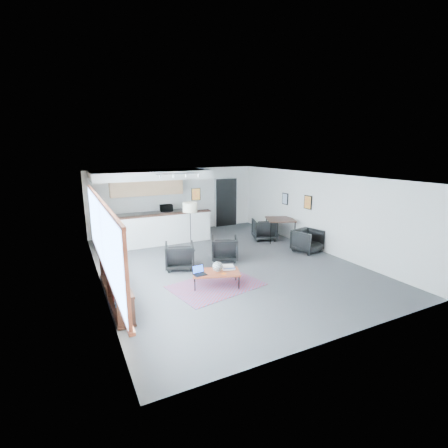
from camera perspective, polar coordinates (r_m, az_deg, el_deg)
name	(u,v)px	position (r m, az deg, el deg)	size (l,w,h in m)	color
room	(224,221)	(9.49, 0.02, 0.50)	(7.02, 9.02, 2.62)	#464648
window	(102,237)	(7.66, -20.60, -2.22)	(0.10, 5.95, 1.66)	#8CBFFF
console	(115,286)	(7.90, -18.62, -10.29)	(0.35, 3.00, 0.80)	#341B12
kitchenette	(152,203)	(12.51, -12.61, 3.60)	(4.20, 1.96, 2.60)	white
doorway	(226,202)	(14.43, 0.35, 3.92)	(1.10, 0.12, 2.15)	black
track_light	(179,175)	(11.11, -7.89, 8.61)	(1.60, 0.07, 0.15)	silver
wall_art_lower	(308,202)	(11.69, 14.54, 3.71)	(0.03, 0.38, 0.48)	black
wall_art_upper	(285,199)	(12.69, 10.69, 4.38)	(0.03, 0.34, 0.44)	black
kilim_rug	(216,286)	(8.32, -1.39, -10.76)	(2.44, 1.89, 0.01)	#5F314A
coffee_table	(216,273)	(8.18, -1.41, -8.55)	(1.31, 0.99, 0.38)	brown
laptop	(199,272)	(8.01, -4.42, -8.36)	(0.32, 0.28, 0.22)	black
ceramic_pot	(218,267)	(8.13, -1.13, -7.49)	(0.26, 0.26, 0.26)	gray
book_stack	(228,267)	(8.33, 0.79, -7.59)	(0.38, 0.33, 0.10)	silver
coaster	(224,274)	(8.04, -0.06, -8.70)	(0.14, 0.14, 0.01)	#E5590C
armchair_left	(179,254)	(9.42, -7.84, -5.33)	(0.80, 0.75, 0.82)	black
armchair_right	(224,247)	(10.02, 0.08, -4.12)	(0.79, 0.74, 0.81)	black
floor_lamp	(190,209)	(10.71, -5.99, 2.61)	(0.60, 0.60, 1.65)	black
dining_table	(280,221)	(12.24, 9.89, 0.58)	(1.30, 1.30, 0.84)	#341B12
dining_chair_near	(307,241)	(11.18, 14.45, -2.99)	(0.69, 0.64, 0.71)	black
dining_chair_far	(264,230)	(12.39, 7.09, -1.06)	(0.71, 0.67, 0.73)	black
microwave	(166,207)	(13.15, -10.12, 2.91)	(0.49, 0.27, 0.33)	black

